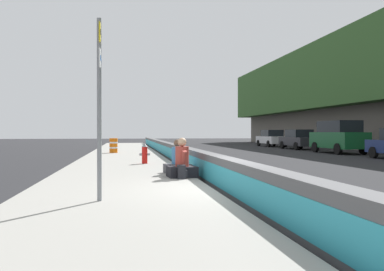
# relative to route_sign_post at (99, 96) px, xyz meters

# --- Properties ---
(ground_plane) EXTENTS (160.00, 160.00, 0.00)m
(ground_plane) POSITION_rel_route_sign_post_xyz_m (1.15, -3.03, -2.21)
(ground_plane) COLOR #232326
(ground_plane) RESTS_ON ground
(sidewalk_strip) EXTENTS (80.00, 4.40, 0.14)m
(sidewalk_strip) POSITION_rel_route_sign_post_xyz_m (1.15, -0.38, -2.14)
(sidewalk_strip) COLOR gray
(sidewalk_strip) RESTS_ON ground_plane
(jersey_barrier) EXTENTS (76.00, 0.45, 0.85)m
(jersey_barrier) POSITION_rel_route_sign_post_xyz_m (1.15, -3.02, -1.79)
(jersey_barrier) COLOR #545456
(jersey_barrier) RESTS_ON ground_plane
(route_sign_post) EXTENTS (0.44, 0.09, 3.60)m
(route_sign_post) POSITION_rel_route_sign_post_xyz_m (0.00, 0.00, 0.00)
(route_sign_post) COLOR gray
(route_sign_post) RESTS_ON sidewalk_strip
(fire_hydrant) EXTENTS (0.26, 0.46, 0.88)m
(fire_hydrant) POSITION_rel_route_sign_post_xyz_m (9.02, -1.30, -1.62)
(fire_hydrant) COLOR red
(fire_hydrant) RESTS_ON sidewalk_strip
(seated_person_foreground) EXTENTS (0.80, 0.92, 1.19)m
(seated_person_foreground) POSITION_rel_route_sign_post_xyz_m (3.79, -2.18, -1.70)
(seated_person_foreground) COLOR black
(seated_person_foreground) RESTS_ON sidewalk_strip
(seated_person_middle) EXTENTS (0.82, 0.91, 1.12)m
(seated_person_middle) POSITION_rel_route_sign_post_xyz_m (4.93, -2.19, -1.72)
(seated_person_middle) COLOR #424247
(seated_person_middle) RESTS_ON sidewalk_strip
(backpack) EXTENTS (0.32, 0.28, 0.40)m
(backpack) POSITION_rel_route_sign_post_xyz_m (3.38, -2.11, -1.88)
(backpack) COLOR #232328
(backpack) RESTS_ON sidewalk_strip
(construction_barrel) EXTENTS (0.54, 0.54, 0.95)m
(construction_barrel) POSITION_rel_route_sign_post_xyz_m (18.09, 0.29, -1.59)
(construction_barrel) COLOR orange
(construction_barrel) RESTS_ON sidewalk_strip
(parked_car_fourth) EXTENTS (4.82, 2.11, 2.28)m
(parked_car_fourth) POSITION_rel_route_sign_post_xyz_m (17.38, -15.18, -1.03)
(parked_car_fourth) COLOR #145128
(parked_car_fourth) RESTS_ON ground_plane
(parked_car_midline) EXTENTS (4.52, 1.98, 1.71)m
(parked_car_midline) POSITION_rel_route_sign_post_xyz_m (23.96, -15.26, -1.35)
(parked_car_midline) COLOR #28282D
(parked_car_midline) RESTS_ON ground_plane
(parked_car_far) EXTENTS (4.52, 2.00, 1.71)m
(parked_car_far) POSITION_rel_route_sign_post_xyz_m (30.39, -15.28, -1.35)
(parked_car_far) COLOR silver
(parked_car_far) RESTS_ON ground_plane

